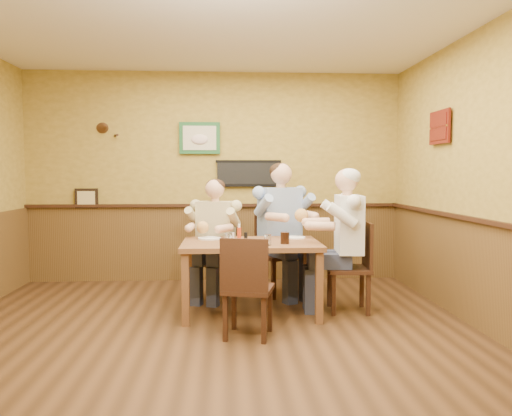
{
  "coord_description": "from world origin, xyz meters",
  "views": [
    {
      "loc": [
        0.15,
        -4.26,
        1.45
      ],
      "look_at": [
        0.45,
        0.77,
        1.1
      ],
      "focal_mm": 35.0,
      "sensor_mm": 36.0,
      "label": 1
    }
  ],
  "objects": [
    {
      "name": "salt_shaker",
      "position": [
        0.21,
        0.84,
        0.8
      ],
      "size": [
        0.05,
        0.05,
        0.09
      ],
      "primitive_type": "cylinder",
      "rotation": [
        0.0,
        0.0,
        -0.38
      ],
      "color": "white",
      "rests_on": "dining_table"
    },
    {
      "name": "dining_table",
      "position": [
        0.4,
        0.82,
        0.66
      ],
      "size": [
        1.4,
        0.9,
        0.75
      ],
      "color": "brown",
      "rests_on": "ground"
    },
    {
      "name": "plate_far_right",
      "position": [
        0.9,
        1.08,
        0.76
      ],
      "size": [
        0.23,
        0.23,
        0.01
      ],
      "primitive_type": "cylinder",
      "rotation": [
        0.0,
        0.0,
        -0.07
      ],
      "color": "white",
      "rests_on": "dining_table"
    },
    {
      "name": "pepper_shaker",
      "position": [
        0.35,
        0.86,
        0.8
      ],
      "size": [
        0.05,
        0.05,
        0.09
      ],
      "primitive_type": "cylinder",
      "rotation": [
        0.0,
        0.0,
        0.27
      ],
      "color": "black",
      "rests_on": "dining_table"
    },
    {
      "name": "chair_back_right",
      "position": [
        0.79,
        1.61,
        0.49
      ],
      "size": [
        0.6,
        0.6,
        0.99
      ],
      "primitive_type": null,
      "rotation": [
        0.0,
        0.0,
        0.41
      ],
      "color": "#371E11",
      "rests_on": "ground"
    },
    {
      "name": "room",
      "position": [
        0.13,
        0.17,
        1.69
      ],
      "size": [
        5.02,
        5.03,
        2.81
      ],
      "color": "#34200F",
      "rests_on": "ground"
    },
    {
      "name": "diner_blue_polo",
      "position": [
        0.79,
        1.61,
        0.71
      ],
      "size": [
        0.86,
        0.86,
        1.41
      ],
      "primitive_type": null,
      "rotation": [
        0.0,
        0.0,
        0.41
      ],
      "color": "#839BC4",
      "rests_on": "ground"
    },
    {
      "name": "cola_tumbler",
      "position": [
        0.73,
        0.65,
        0.81
      ],
      "size": [
        0.11,
        0.11,
        0.12
      ],
      "primitive_type": "cylinder",
      "rotation": [
        0.0,
        0.0,
        -0.28
      ],
      "color": "black",
      "rests_on": "dining_table"
    },
    {
      "name": "diner_tan_shirt",
      "position": [
        0.03,
        1.5,
        0.62
      ],
      "size": [
        0.73,
        0.73,
        1.24
      ],
      "primitive_type": null,
      "rotation": [
        0.0,
        0.0,
        -0.32
      ],
      "color": "beige",
      "rests_on": "ground"
    },
    {
      "name": "chair_back_left",
      "position": [
        0.03,
        1.5,
        0.43
      ],
      "size": [
        0.51,
        0.51,
        0.87
      ],
      "primitive_type": null,
      "rotation": [
        0.0,
        0.0,
        -0.32
      ],
      "color": "#371E11",
      "rests_on": "ground"
    },
    {
      "name": "diner_white_elder",
      "position": [
        1.43,
        0.85,
        0.67
      ],
      "size": [
        0.67,
        0.67,
        1.35
      ],
      "primitive_type": null,
      "rotation": [
        0.0,
        0.0,
        -1.65
      ],
      "color": "silver",
      "rests_on": "ground"
    },
    {
      "name": "chair_right_end",
      "position": [
        1.43,
        0.85,
        0.47
      ],
      "size": [
        0.47,
        0.47,
        0.94
      ],
      "primitive_type": null,
      "rotation": [
        0.0,
        0.0,
        -1.65
      ],
      "color": "#371E11",
      "rests_on": "ground"
    },
    {
      "name": "hot_sauce_bottle",
      "position": [
        0.28,
        0.78,
        0.83
      ],
      "size": [
        0.04,
        0.04,
        0.17
      ],
      "primitive_type": "cylinder",
      "rotation": [
        0.0,
        0.0,
        -0.02
      ],
      "color": "red",
      "rests_on": "dining_table"
    },
    {
      "name": "chair_near_side",
      "position": [
        0.34,
        0.09,
        0.45
      ],
      "size": [
        0.5,
        0.5,
        0.9
      ],
      "primitive_type": null,
      "rotation": [
        0.0,
        0.0,
        2.9
      ],
      "color": "#371E11",
      "rests_on": "ground"
    },
    {
      "name": "water_glass_left",
      "position": [
        0.17,
        0.64,
        0.81
      ],
      "size": [
        0.09,
        0.09,
        0.11
      ],
      "primitive_type": "cylinder",
      "rotation": [
        0.0,
        0.0,
        -0.29
      ],
      "color": "silver",
      "rests_on": "dining_table"
    },
    {
      "name": "plate_far_left",
      "position": [
        -0.03,
        1.05,
        0.76
      ],
      "size": [
        0.25,
        0.25,
        0.02
      ],
      "primitive_type": "cylinder",
      "rotation": [
        0.0,
        0.0,
        0.03
      ],
      "color": "silver",
      "rests_on": "dining_table"
    },
    {
      "name": "water_glass_mid",
      "position": [
        0.55,
        0.55,
        0.8
      ],
      "size": [
        0.08,
        0.08,
        0.11
      ],
      "primitive_type": "cylinder",
      "rotation": [
        0.0,
        0.0,
        0.14
      ],
      "color": "silver",
      "rests_on": "dining_table"
    }
  ]
}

